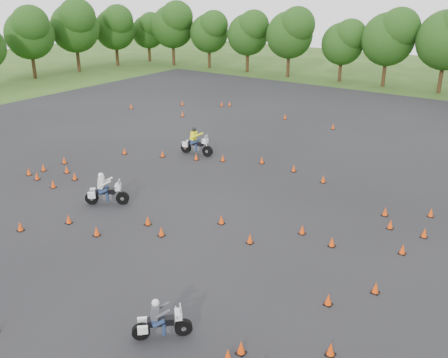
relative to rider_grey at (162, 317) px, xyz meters
name	(u,v)px	position (x,y,z in m)	size (l,w,h in m)	color
ground	(177,226)	(-4.86, 6.55, -0.78)	(140.00, 140.00, 0.00)	#2D5119
asphalt_pad	(244,188)	(-4.86, 12.55, -0.78)	(62.00, 62.00, 0.00)	black
treeline	(423,55)	(-2.88, 41.28, 3.77)	(87.00, 32.45, 11.01)	#1D3F12
traffic_cones	(237,191)	(-4.59, 11.48, -0.55)	(35.90, 32.84, 0.45)	#E34009
rider_grey	(162,317)	(0.00, 0.00, 0.00)	(2.02, 0.62, 1.56)	#42444A
rider_yellow	(196,141)	(-10.82, 15.74, 0.17)	(2.45, 0.75, 1.89)	yellow
rider_white	(106,188)	(-9.64, 6.45, 0.13)	(2.35, 0.72, 1.82)	silver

